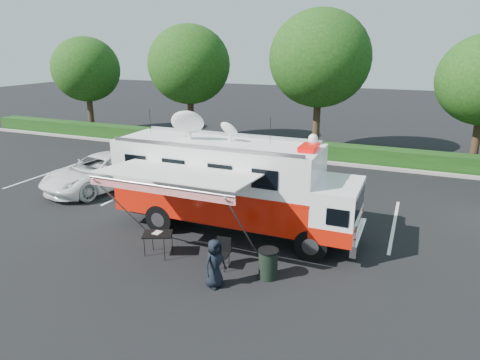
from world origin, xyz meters
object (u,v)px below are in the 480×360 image
at_px(white_suv, 103,187).
at_px(trash_bin, 268,264).
at_px(command_truck, 233,184).
at_px(folding_table, 158,235).

relative_size(white_suv, trash_bin, 6.38).
height_order(command_truck, white_suv, command_truck).
relative_size(white_suv, folding_table, 5.19).
bearing_deg(white_suv, trash_bin, -12.38).
bearing_deg(command_truck, white_suv, 163.98).
height_order(white_suv, folding_table, white_suv).
bearing_deg(folding_table, command_truck, 60.82).
height_order(command_truck, folding_table, command_truck).
bearing_deg(command_truck, folding_table, -119.18).
height_order(command_truck, trash_bin, command_truck).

